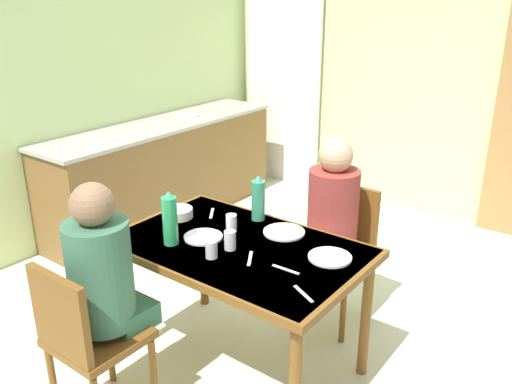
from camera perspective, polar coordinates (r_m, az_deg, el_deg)
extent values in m
plane|color=silver|center=(3.42, -2.17, -15.03)|extent=(6.91, 6.91, 0.00)
cube|color=#C5D88F|center=(5.15, 17.07, 13.13)|extent=(4.23, 0.10, 2.78)
cube|color=#C2D792|center=(4.74, -16.77, 12.57)|extent=(0.10, 3.99, 2.78)
cube|color=white|center=(5.73, 2.90, 12.43)|extent=(0.90, 0.03, 2.34)
cube|color=brown|center=(4.95, -9.77, 2.06)|extent=(0.60, 2.36, 0.87)
cube|color=#9E9E99|center=(4.83, -10.09, 7.12)|extent=(0.61, 2.40, 0.03)
cylinder|color=#B7B7BC|center=(5.06, -7.19, 8.15)|extent=(0.21, 0.21, 0.01)
cube|color=brown|center=(2.81, -1.85, -6.03)|extent=(1.32, 0.84, 0.04)
cube|color=#E9B66F|center=(2.80, -1.85, -5.68)|extent=(1.26, 0.80, 0.00)
cylinder|color=brown|center=(3.16, -14.40, -11.36)|extent=(0.06, 0.06, 0.71)
cylinder|color=brown|center=(3.56, -5.69, -6.82)|extent=(0.06, 0.06, 0.71)
cylinder|color=brown|center=(2.99, 11.65, -13.00)|extent=(0.06, 0.06, 0.71)
cube|color=brown|center=(2.74, -16.44, -14.71)|extent=(0.40, 0.40, 0.04)
cube|color=brown|center=(2.54, -20.20, -12.49)|extent=(0.38, 0.04, 0.42)
cylinder|color=brown|center=(3.07, -15.37, -15.86)|extent=(0.04, 0.04, 0.41)
cylinder|color=brown|center=(2.86, -10.89, -18.62)|extent=(0.04, 0.04, 0.41)
cylinder|color=brown|center=(2.93, -20.83, -18.63)|extent=(0.04, 0.04, 0.41)
cube|color=brown|center=(3.37, 8.34, -6.88)|extent=(0.40, 0.40, 0.04)
cube|color=brown|center=(3.42, 9.99, -2.61)|extent=(0.38, 0.04, 0.42)
cylinder|color=brown|center=(3.29, 9.28, -12.58)|extent=(0.04, 0.04, 0.41)
cylinder|color=brown|center=(3.43, 4.20, -10.82)|extent=(0.04, 0.04, 0.41)
cylinder|color=brown|center=(3.56, 11.91, -10.05)|extent=(0.04, 0.04, 0.41)
cylinder|color=brown|center=(3.69, 7.11, -8.55)|extent=(0.04, 0.04, 0.41)
cube|color=#32674D|center=(2.78, -13.91, -12.33)|extent=(0.30, 0.22, 0.12)
cylinder|color=#38664C|center=(2.59, -16.28, -8.47)|extent=(0.30, 0.30, 0.52)
sphere|color=#846047|center=(2.45, -17.10, -1.29)|extent=(0.20, 0.20, 0.20)
cube|color=maroon|center=(3.21, 7.00, -7.02)|extent=(0.30, 0.22, 0.12)
cylinder|color=maroon|center=(3.19, 8.20, -2.13)|extent=(0.30, 0.30, 0.52)
sphere|color=tan|center=(3.07, 8.53, 3.89)|extent=(0.20, 0.20, 0.20)
cylinder|color=#2AA25A|center=(2.79, -9.18, -3.07)|extent=(0.08, 0.08, 0.26)
cone|color=#2C9664|center=(2.74, -9.35, -0.24)|extent=(0.06, 0.06, 0.04)
cylinder|color=#358E6A|center=(3.05, 0.24, -0.91)|extent=(0.08, 0.08, 0.23)
cone|color=#2B8273|center=(3.01, 0.25, 1.47)|extent=(0.05, 0.05, 0.04)
cylinder|color=silver|center=(3.15, -8.31, -2.22)|extent=(0.17, 0.17, 0.05)
cylinder|color=white|center=(2.69, 7.90, -6.92)|extent=(0.22, 0.22, 0.01)
cylinder|color=white|center=(2.93, 3.01, -4.29)|extent=(0.23, 0.23, 0.01)
cylinder|color=white|center=(2.89, -5.66, -4.80)|extent=(0.21, 0.21, 0.01)
cylinder|color=silver|center=(2.93, -2.65, -3.34)|extent=(0.06, 0.06, 0.10)
cylinder|color=silver|center=(2.66, -4.79, -6.10)|extent=(0.06, 0.06, 0.09)
cylinder|color=silver|center=(2.74, -2.80, -5.17)|extent=(0.06, 0.06, 0.10)
cube|color=silver|center=(2.57, 3.19, -8.26)|extent=(0.15, 0.02, 0.00)
cube|color=silver|center=(2.39, 5.09, -10.78)|extent=(0.14, 0.08, 0.00)
cube|color=silver|center=(2.66, -0.64, -7.11)|extent=(0.09, 0.14, 0.00)
cube|color=silver|center=(3.19, -4.75, -2.28)|extent=(0.10, 0.13, 0.00)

